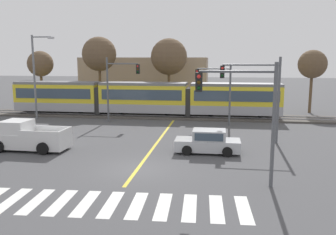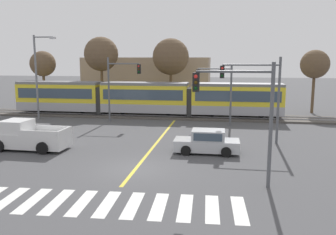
% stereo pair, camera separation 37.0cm
% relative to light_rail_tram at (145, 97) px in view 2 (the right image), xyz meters
% --- Properties ---
extents(ground_plane, '(200.00, 200.00, 0.00)m').
position_rel_light_rail_tram_xyz_m(ground_plane, '(3.42, -17.88, -2.05)').
color(ground_plane, '#474749').
extents(track_bed, '(120.00, 4.00, 0.18)m').
position_rel_light_rail_tram_xyz_m(track_bed, '(3.42, 0.01, -1.96)').
color(track_bed, '#4C4742').
rests_on(track_bed, ground).
extents(rail_near, '(120.00, 0.08, 0.10)m').
position_rel_light_rail_tram_xyz_m(rail_near, '(3.42, -0.71, -1.82)').
color(rail_near, '#939399').
rests_on(rail_near, track_bed).
extents(rail_far, '(120.00, 0.08, 0.10)m').
position_rel_light_rail_tram_xyz_m(rail_far, '(3.42, 0.73, -1.82)').
color(rail_far, '#939399').
rests_on(rail_far, track_bed).
extents(light_rail_tram, '(28.00, 2.64, 3.43)m').
position_rel_light_rail_tram_xyz_m(light_rail_tram, '(0.00, 0.00, 0.00)').
color(light_rail_tram, '#9E9EA3').
rests_on(light_rail_tram, track_bed).
extents(crosswalk_stripe_1, '(0.69, 2.82, 0.01)m').
position_rel_light_rail_tram_xyz_m(crosswalk_stripe_1, '(-0.98, -22.93, -2.04)').
color(crosswalk_stripe_1, silver).
rests_on(crosswalk_stripe_1, ground).
extents(crosswalk_stripe_2, '(0.69, 2.82, 0.01)m').
position_rel_light_rail_tram_xyz_m(crosswalk_stripe_2, '(0.12, -22.88, -2.04)').
color(crosswalk_stripe_2, silver).
rests_on(crosswalk_stripe_2, ground).
extents(crosswalk_stripe_3, '(0.69, 2.82, 0.01)m').
position_rel_light_rail_tram_xyz_m(crosswalk_stripe_3, '(1.22, -22.83, -2.04)').
color(crosswalk_stripe_3, silver).
rests_on(crosswalk_stripe_3, ground).
extents(crosswalk_stripe_4, '(0.69, 2.82, 0.01)m').
position_rel_light_rail_tram_xyz_m(crosswalk_stripe_4, '(2.32, -22.78, -2.04)').
color(crosswalk_stripe_4, silver).
rests_on(crosswalk_stripe_4, ground).
extents(crosswalk_stripe_5, '(0.69, 2.82, 0.01)m').
position_rel_light_rail_tram_xyz_m(crosswalk_stripe_5, '(3.42, -22.72, -2.04)').
color(crosswalk_stripe_5, silver).
rests_on(crosswalk_stripe_5, ground).
extents(crosswalk_stripe_6, '(0.69, 2.82, 0.01)m').
position_rel_light_rail_tram_xyz_m(crosswalk_stripe_6, '(4.51, -22.67, -2.04)').
color(crosswalk_stripe_6, silver).
rests_on(crosswalk_stripe_6, ground).
extents(crosswalk_stripe_7, '(0.69, 2.82, 0.01)m').
position_rel_light_rail_tram_xyz_m(crosswalk_stripe_7, '(5.61, -22.62, -2.04)').
color(crosswalk_stripe_7, silver).
rests_on(crosswalk_stripe_7, ground).
extents(crosswalk_stripe_8, '(0.69, 2.82, 0.01)m').
position_rel_light_rail_tram_xyz_m(crosswalk_stripe_8, '(6.71, -22.57, -2.04)').
color(crosswalk_stripe_8, silver).
rests_on(crosswalk_stripe_8, ground).
extents(crosswalk_stripe_9, '(0.69, 2.82, 0.01)m').
position_rel_light_rail_tram_xyz_m(crosswalk_stripe_9, '(7.81, -22.52, -2.04)').
color(crosswalk_stripe_9, silver).
rests_on(crosswalk_stripe_9, ground).
extents(crosswalk_stripe_10, '(0.69, 2.82, 0.01)m').
position_rel_light_rail_tram_xyz_m(crosswalk_stripe_10, '(8.91, -22.46, -2.04)').
color(crosswalk_stripe_10, silver).
rests_on(crosswalk_stripe_10, ground).
extents(lane_centre_line, '(0.20, 18.73, 0.01)m').
position_rel_light_rail_tram_xyz_m(lane_centre_line, '(3.42, -11.36, -2.04)').
color(lane_centre_line, gold).
rests_on(lane_centre_line, ground).
extents(sedan_crossing, '(4.20, 1.93, 1.52)m').
position_rel_light_rail_tram_xyz_m(sedan_crossing, '(7.16, -13.78, -1.35)').
color(sedan_crossing, '#B7BABF').
rests_on(sedan_crossing, ground).
extents(pickup_truck, '(5.45, 2.34, 1.98)m').
position_rel_light_rail_tram_xyz_m(pickup_truck, '(-4.89, -14.73, -1.20)').
color(pickup_truck, silver).
rests_on(pickup_truck, ground).
extents(traffic_light_mid_right, '(4.25, 0.38, 6.19)m').
position_rel_light_rail_tram_xyz_m(traffic_light_mid_right, '(10.58, -10.40, 2.01)').
color(traffic_light_mid_right, '#515459').
rests_on(traffic_light_mid_right, ground).
extents(traffic_light_near_right, '(3.75, 0.38, 5.91)m').
position_rel_light_rail_tram_xyz_m(traffic_light_near_right, '(9.09, -19.63, 1.86)').
color(traffic_light_near_right, '#515459').
rests_on(traffic_light_near_right, ground).
extents(traffic_light_far_left, '(3.25, 0.38, 6.18)m').
position_rel_light_rail_tram_xyz_m(traffic_light_far_left, '(-1.70, -3.60, 1.93)').
color(traffic_light_far_left, '#515459').
rests_on(traffic_light_far_left, ground).
extents(traffic_light_far_right, '(3.25, 0.38, 5.56)m').
position_rel_light_rail_tram_xyz_m(traffic_light_far_right, '(7.68, -3.88, 1.63)').
color(traffic_light_far_right, '#515459').
rests_on(traffic_light_far_right, ground).
extents(street_lamp_west, '(2.36, 0.28, 8.35)m').
position_rel_light_rail_tram_xyz_m(street_lamp_west, '(-10.29, -2.97, 2.73)').
color(street_lamp_west, slate).
rests_on(street_lamp_west, ground).
extents(bare_tree_far_west, '(3.05, 3.05, 6.97)m').
position_rel_light_rail_tram_xyz_m(bare_tree_far_west, '(-13.49, 4.05, 3.35)').
color(bare_tree_far_west, brown).
rests_on(bare_tree_far_west, ground).
extents(bare_tree_west, '(3.97, 3.97, 8.57)m').
position_rel_light_rail_tram_xyz_m(bare_tree_west, '(-6.09, 3.97, 4.51)').
color(bare_tree_west, brown).
rests_on(bare_tree_west, ground).
extents(bare_tree_east, '(4.23, 4.23, 8.39)m').
position_rel_light_rail_tram_xyz_m(bare_tree_east, '(1.95, 5.10, 4.20)').
color(bare_tree_east, brown).
rests_on(bare_tree_east, ground).
extents(bare_tree_far_east, '(3.14, 3.14, 7.02)m').
position_rel_light_rail_tram_xyz_m(bare_tree_far_east, '(18.03, 5.33, 3.36)').
color(bare_tree_far_east, brown).
rests_on(bare_tree_far_east, ground).
extents(building_backdrop_far, '(16.88, 6.00, 6.20)m').
position_rel_light_rail_tram_xyz_m(building_backdrop_far, '(-2.23, 11.51, 1.05)').
color(building_backdrop_far, gray).
rests_on(building_backdrop_far, ground).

